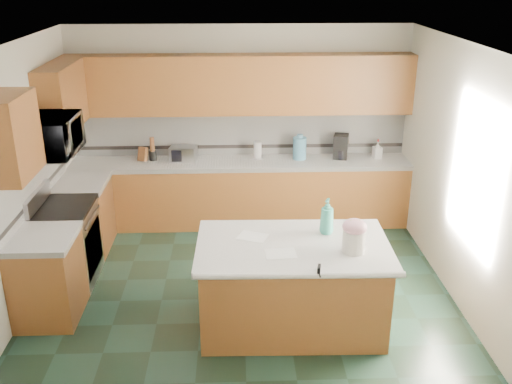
{
  "coord_description": "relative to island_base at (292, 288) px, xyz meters",
  "views": [
    {
      "loc": [
        -0.07,
        -5.38,
        3.42
      ],
      "look_at": [
        0.15,
        0.35,
        1.12
      ],
      "focal_mm": 40.0,
      "sensor_mm": 36.0,
      "label": 1
    }
  ],
  "objects": [
    {
      "name": "left_accent_band",
      "position": [
        -2.76,
        1.05,
        0.61
      ],
      "size": [
        0.01,
        2.3,
        0.05
      ],
      "primitive_type": "cube",
      "color": "black",
      "rests_on": "wall_left"
    },
    {
      "name": "soap_back_cap",
      "position": [
        1.41,
        2.55,
        0.74
      ],
      "size": [
        0.02,
        0.02,
        0.03
      ],
      "primitive_type": "cylinder",
      "color": "red",
      "rests_on": "soap_bottle_back"
    },
    {
      "name": "island_top",
      "position": [
        0.0,
        0.0,
        0.46
      ],
      "size": [
        1.88,
        1.14,
        0.06
      ],
      "primitive_type": "cube",
      "rotation": [
        0.0,
        0.0,
        -0.02
      ],
      "color": "white",
      "rests_on": "island_base"
    },
    {
      "name": "range_cooktop",
      "position": [
        -2.48,
        1.0,
        0.47
      ],
      "size": [
        0.62,
        0.78,
        0.04
      ],
      "primitive_type": "cube",
      "color": "black",
      "rests_on": "range_body"
    },
    {
      "name": "water_jug",
      "position": [
        0.34,
        2.56,
        0.64
      ],
      "size": [
        0.18,
        0.18,
        0.3
      ],
      "primitive_type": "cylinder",
      "color": "teal",
      "rests_on": "back_countertop"
    },
    {
      "name": "range_handle",
      "position": [
        -2.16,
        1.0,
        0.35
      ],
      "size": [
        0.02,
        0.66,
        0.02
      ],
      "primitive_type": "cylinder",
      "rotation": [
        1.57,
        0.0,
        0.0
      ],
      "color": "#B7B7BC",
      "rests_on": "range_body"
    },
    {
      "name": "treat_jar_knob_end_l",
      "position": [
        0.51,
        -0.18,
        0.79
      ],
      "size": [
        0.04,
        0.04,
        0.04
      ],
      "primitive_type": "sphere",
      "color": "tan",
      "rests_on": "treat_jar_lid"
    },
    {
      "name": "paper_towel",
      "position": [
        -0.24,
        2.6,
        0.61
      ],
      "size": [
        0.11,
        0.11,
        0.24
      ],
      "primitive_type": "cylinder",
      "color": "white",
      "rests_on": "back_countertop"
    },
    {
      "name": "treat_jar_lid",
      "position": [
        0.54,
        -0.18,
        0.75
      ],
      "size": [
        0.23,
        0.23,
        0.14
      ],
      "primitive_type": "ellipsoid",
      "color": "#EEA4B9",
      "rests_on": "treat_jar"
    },
    {
      "name": "treat_jar",
      "position": [
        0.54,
        -0.18,
        0.6
      ],
      "size": [
        0.23,
        0.23,
        0.22
      ],
      "primitive_type": "cylinder",
      "rotation": [
        0.0,
        0.0,
        0.08
      ],
      "color": "silver",
      "rests_on": "island_top"
    },
    {
      "name": "knife_block",
      "position": [
        -1.8,
        2.55,
        0.59
      ],
      "size": [
        0.15,
        0.17,
        0.21
      ],
      "primitive_type": "cube",
      "rotation": [
        -0.31,
        0.0,
        -0.42
      ],
      "color": "#472814",
      "rests_on": "back_countertop"
    },
    {
      "name": "back_accent_band",
      "position": [
        -0.48,
        2.78,
        0.61
      ],
      "size": [
        4.6,
        0.01,
        0.05
      ],
      "primitive_type": "cube",
      "color": "black",
      "rests_on": "back_countertop"
    },
    {
      "name": "island_bullnose",
      "position": [
        0.0,
        -0.55,
        0.46
      ],
      "size": [
        1.86,
        0.1,
        0.06
      ],
      "primitive_type": "cylinder",
      "rotation": [
        0.0,
        1.57,
        -0.02
      ],
      "color": "white",
      "rests_on": "island_base"
    },
    {
      "name": "back_base_cab",
      "position": [
        -0.48,
        2.5,
        0.0
      ],
      "size": [
        4.6,
        0.6,
        0.86
      ],
      "primitive_type": "cube",
      "color": "#4B2B15",
      "rests_on": "ground"
    },
    {
      "name": "paper_sheet_b",
      "position": [
        -0.38,
        0.17,
        0.49
      ],
      "size": [
        0.34,
        0.3,
        0.0
      ],
      "primitive_type": "cube",
      "rotation": [
        0.0,
        0.0,
        -0.38
      ],
      "color": "white",
      "rests_on": "island_top"
    },
    {
      "name": "coffee_carafe",
      "position": [
        0.91,
        2.53,
        0.56
      ],
      "size": [
        0.14,
        0.14,
        0.14
      ],
      "primitive_type": "cylinder",
      "color": "black",
      "rests_on": "back_countertop"
    },
    {
      "name": "left_upper_cab_rear",
      "position": [
        -2.61,
        1.93,
        1.51
      ],
      "size": [
        0.33,
        1.09,
        0.78
      ],
      "primitive_type": "cube",
      "color": "#4B2B15",
      "rests_on": "wall_left"
    },
    {
      "name": "soap_bottle_back",
      "position": [
        1.41,
        2.55,
        0.61
      ],
      "size": [
        0.13,
        0.13,
        0.24
      ],
      "primitive_type": "imported",
      "rotation": [
        0.0,
        0.0,
        0.2
      ],
      "color": "white",
      "rests_on": "back_countertop"
    },
    {
      "name": "treat_jar_knob",
      "position": [
        0.54,
        -0.18,
        0.79
      ],
      "size": [
        0.08,
        0.03,
        0.03
      ],
      "primitive_type": "cylinder",
      "rotation": [
        0.0,
        1.57,
        0.0
      ],
      "color": "tan",
      "rests_on": "treat_jar_lid"
    },
    {
      "name": "left_counter_front",
      "position": [
        -2.48,
        0.26,
        0.46
      ],
      "size": [
        0.64,
        0.72,
        0.06
      ],
      "primitive_type": "cube",
      "color": "white",
      "rests_on": "left_base_cab_front"
    },
    {
      "name": "coffee_maker",
      "position": [
        0.91,
        2.58,
        0.65
      ],
      "size": [
        0.24,
        0.26,
        0.33
      ],
      "primitive_type": "cube",
      "rotation": [
        0.0,
        0.0,
        -0.26
      ],
      "color": "black",
      "rests_on": "back_countertop"
    },
    {
      "name": "water_jug_neck",
      "position": [
        0.34,
        2.56,
        0.82
      ],
      "size": [
        0.09,
        0.09,
        0.04
      ],
      "primitive_type": "cylinder",
      "color": "teal",
      "rests_on": "water_jug"
    },
    {
      "name": "soap_bottle_island",
      "position": [
        0.35,
        0.22,
        0.67
      ],
      "size": [
        0.19,
        0.19,
        0.37
      ],
      "primitive_type": "imported",
      "rotation": [
        0.0,
        0.0,
        -0.44
      ],
      "color": "teal",
      "rests_on": "island_top"
    },
    {
      "name": "window_light_proxy",
      "position": [
        1.81,
        0.3,
        1.07
      ],
      "size": [
        0.02,
        1.4,
        1.1
      ],
      "primitive_type": "cube",
      "color": "white",
      "rests_on": "wall_right"
    },
    {
      "name": "wall_back",
      "position": [
        -0.48,
        2.82,
        0.92
      ],
      "size": [
        4.6,
        0.04,
        2.7
      ],
      "primitive_type": "cube",
      "color": "silver",
      "rests_on": "ground"
    },
    {
      "name": "range_backguard",
      "position": [
        -2.74,
        1.0,
        0.59
      ],
      "size": [
        0.06,
        0.76,
        0.18
      ],
      "primitive_type": "cube",
      "color": "#B7B7BC",
      "rests_on": "range_body"
    },
    {
      "name": "microwave",
      "position": [
        -2.48,
        1.0,
        1.3
      ],
      "size": [
        0.5,
        0.73,
        0.41
      ],
      "primitive_type": "imported",
      "rotation": [
        0.0,
        0.0,
        1.57
      ],
      "color": "#B7B7BC",
      "rests_on": "wall_left"
    },
    {
      "name": "paper_sheet_a",
      "position": [
        -0.14,
        -0.2,
        0.49
      ],
      "size": [
        0.3,
        0.23,
        0.0
      ],
      "primitive_type": "cube",
      "rotation": [
        0.0,
        0.0,
        0.06
      ],
      "color": "white",
      "rests_on": "island_top"
    },
    {
      "name": "floor",
      "position": [
        -0.48,
        0.5,
        -0.43
      ],
      "size": [
        4.6,
        4.6,
        0.0
      ],
      "primitive_type": "plane",
      "color": "black",
      "rests_on": "ground"
    },
    {
      "name": "left_base_cab_rear",
      "position": [
        -2.48,
        1.79,
        0.0
      ],
      "size": [
        0.6,
        0.82,
        0.86
      ],
      "primitive_type": "cube",
      "color": "#4B2B15",
      "rests_on": "ground"
    },
    {
      "name": "toaster_oven_door",
      "position": [
        -1.25,
        2.44,
        0.59
      ],
      "size": [
        0.31,
        0.01,
        0.16
      ],
      "primitive_type": "cube",
      "color": "black",
      "rests_on": "toaster_oven"
    },
    {
      "name": "island_base",
      "position": [
        0.0,
        0.0,
        0.0
      ],
      "size": [
        1.78,
        1.04,
        0.86
      ],
      "primitive_type": "cube",
      "rotation": [
        0.0,
        0.0,
        -0.02
      ],
      "color": "#4B2B15",
      "rests_on": "ground"
    },
    {
      "name": "back_backsplash",
      "position": [
        -0.48,
        2.79,
        0.81
      ],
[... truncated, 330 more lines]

